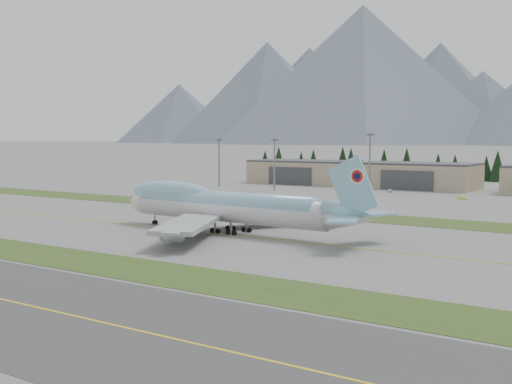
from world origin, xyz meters
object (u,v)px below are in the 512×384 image
Objects in this scene: boeing_747_freighter at (225,206)px; service_vehicle_a at (390,192)px; hangar_center at (418,176)px; service_vehicle_b at (462,199)px; hangar_left at (304,172)px.

service_vehicle_a is at bearing 97.33° from boeing_747_freighter.
service_vehicle_b is at bearing -52.42° from hangar_center.
boeing_747_freighter is at bearing -86.83° from hangar_center.
hangar_center is at bearing 52.87° from service_vehicle_a.
hangar_center is 14.58× the size of service_vehicle_b.
service_vehicle_b is at bearing -24.58° from hangar_left.
hangar_center is at bearing 95.68° from boeing_747_freighter.
hangar_left is at bearing 122.68° from service_vehicle_a.
hangar_center is 25.49m from service_vehicle_a.
hangar_left reaches higher than service_vehicle_b.
boeing_747_freighter reaches higher than service_vehicle_a.
service_vehicle_b is (21.73, 108.10, -5.91)m from boeing_747_freighter.
service_vehicle_b is at bearing -55.77° from service_vehicle_a.
service_vehicle_b is at bearing 81.14° from boeing_747_freighter.
boeing_747_freighter is 1.41× the size of hangar_center.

